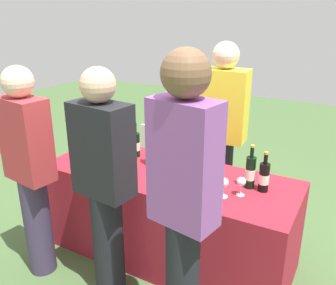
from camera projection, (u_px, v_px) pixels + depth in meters
name	position (u px, v px, depth m)	size (l,w,h in m)	color
ground_plane	(168.00, 253.00, 3.04)	(12.00, 12.00, 0.00)	#476638
tasting_table	(168.00, 215.00, 2.91)	(1.96, 0.74, 0.73)	maroon
wine_bottle_0	(97.00, 139.00, 3.19)	(0.08, 0.08, 0.31)	black
wine_bottle_1	(105.00, 140.00, 3.16)	(0.07, 0.07, 0.30)	black
wine_bottle_2	(135.00, 144.00, 3.07)	(0.08, 0.08, 0.30)	black
wine_bottle_3	(151.00, 151.00, 2.89)	(0.07, 0.07, 0.34)	black
wine_bottle_4	(166.00, 154.00, 2.84)	(0.07, 0.07, 0.32)	black
wine_bottle_5	(211.00, 159.00, 2.73)	(0.07, 0.07, 0.34)	black
wine_bottle_6	(250.00, 172.00, 2.53)	(0.07, 0.07, 0.32)	black
wine_bottle_7	(264.00, 177.00, 2.48)	(0.07, 0.07, 0.29)	black
wine_glass_0	(89.00, 147.00, 3.03)	(0.08, 0.08, 0.14)	silver
wine_glass_1	(101.00, 151.00, 2.96)	(0.07, 0.07, 0.14)	silver
wine_glass_2	(127.00, 160.00, 2.81)	(0.06, 0.06, 0.13)	silver
wine_glass_3	(160.00, 170.00, 2.58)	(0.07, 0.07, 0.15)	silver
wine_glass_4	(224.00, 183.00, 2.40)	(0.06, 0.06, 0.14)	silver
wine_glass_5	(241.00, 182.00, 2.42)	(0.06, 0.06, 0.13)	silver
server_pouring	(222.00, 131.00, 3.19)	(0.43, 0.26, 1.67)	black
guest_0	(30.00, 167.00, 2.57)	(0.38, 0.24, 1.58)	#3F3351
guest_1	(104.00, 182.00, 2.33)	(0.40, 0.25, 1.61)	black
guest_2	(184.00, 201.00, 1.86)	(0.37, 0.25, 1.76)	black
menu_board	(162.00, 160.00, 3.99)	(0.56, 0.03, 0.72)	white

